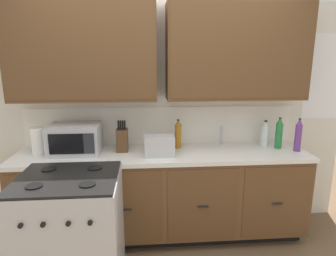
{
  "coord_description": "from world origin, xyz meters",
  "views": [
    {
      "loc": [
        -0.16,
        -2.41,
        1.8
      ],
      "look_at": [
        0.05,
        0.27,
        1.16
      ],
      "focal_mm": 31.16,
      "sensor_mm": 36.0,
      "label": 1
    }
  ],
  "objects": [
    {
      "name": "counter_run",
      "position": [
        0.0,
        0.3,
        0.47
      ],
      "size": [
        2.84,
        0.64,
        0.91
      ],
      "color": "black",
      "rests_on": "ground_plane"
    },
    {
      "name": "paper_towel_roll",
      "position": [
        -1.19,
        0.34,
        1.04
      ],
      "size": [
        0.12,
        0.12,
        0.26
      ],
      "primitive_type": "cylinder",
      "color": "white",
      "rests_on": "counter_run"
    },
    {
      "name": "wall_unit",
      "position": [
        0.0,
        0.5,
        1.62
      ],
      "size": [
        4.01,
        0.4,
        2.37
      ],
      "color": "silver",
      "rests_on": "ground_plane"
    },
    {
      "name": "bottle_green",
      "position": [
        1.19,
        0.35,
        1.06
      ],
      "size": [
        0.07,
        0.07,
        0.32
      ],
      "color": "#237A38",
      "rests_on": "counter_run"
    },
    {
      "name": "bottle_violet",
      "position": [
        1.33,
        0.24,
        1.07
      ],
      "size": [
        0.06,
        0.06,
        0.33
      ],
      "color": "#663384",
      "rests_on": "counter_run"
    },
    {
      "name": "microwave",
      "position": [
        -0.84,
        0.36,
        1.05
      ],
      "size": [
        0.48,
        0.37,
        0.28
      ],
      "color": "#B7B7BC",
      "rests_on": "counter_run"
    },
    {
      "name": "ground_plane",
      "position": [
        0.0,
        0.0,
        0.0
      ],
      "size": [
        8.0,
        8.0,
        0.0
      ],
      "primitive_type": "plane",
      "color": "brown"
    },
    {
      "name": "knife_block",
      "position": [
        -0.39,
        0.38,
        1.02
      ],
      "size": [
        0.11,
        0.14,
        0.31
      ],
      "color": "#52361E",
      "rests_on": "counter_run"
    },
    {
      "name": "stove_range",
      "position": [
        -0.75,
        -0.33,
        0.47
      ],
      "size": [
        0.76,
        0.68,
        0.95
      ],
      "color": "#B7B7BC",
      "rests_on": "ground_plane"
    },
    {
      "name": "toaster",
      "position": [
        -0.04,
        0.21,
        1.0
      ],
      "size": [
        0.28,
        0.18,
        0.19
      ],
      "color": "#B7B7BC",
      "rests_on": "counter_run"
    },
    {
      "name": "sink_faucet",
      "position": [
        0.63,
        0.51,
        1.01
      ],
      "size": [
        0.02,
        0.02,
        0.2
      ],
      "primitive_type": "cylinder",
      "color": "#B2B5BA",
      "rests_on": "counter_run"
    },
    {
      "name": "bottle_amber",
      "position": [
        0.17,
        0.43,
        1.05
      ],
      "size": [
        0.07,
        0.07,
        0.3
      ],
      "color": "#9E6619",
      "rests_on": "counter_run"
    },
    {
      "name": "bottle_clear",
      "position": [
        1.07,
        0.43,
        1.04
      ],
      "size": [
        0.08,
        0.08,
        0.27
      ],
      "color": "silver",
      "rests_on": "counter_run"
    }
  ]
}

